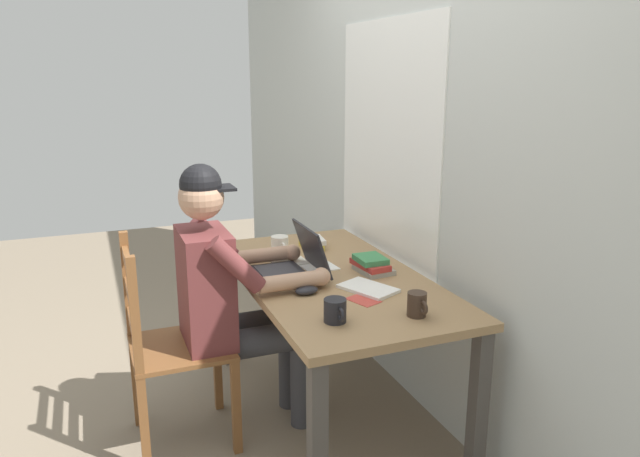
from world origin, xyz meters
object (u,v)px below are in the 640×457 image
seated_person (230,289)px  coffee_mug_spare (417,304)px  coffee_mug_dark (335,311)px  laptop (293,264)px  computer_mouse (307,290)px  book_stack_side (312,243)px  wooden_chair (168,346)px  book_stack_main (371,265)px  desk (331,293)px  landscape_photo_print (363,300)px  coffee_mug_white (280,246)px

seated_person → coffee_mug_spare: bearing=43.6°
coffee_mug_dark → seated_person: bearing=-153.6°
laptop → computer_mouse: 0.25m
computer_mouse → coffee_mug_spare: size_ratio=0.90×
coffee_mug_dark → book_stack_side: bearing=164.4°
wooden_chair → book_stack_main: bearing=85.0°
desk → coffee_mug_spare: (0.56, 0.12, 0.13)m
wooden_chair → computer_mouse: bearing=66.4°
laptop → book_stack_side: 0.45m
coffee_mug_spare → landscape_photo_print: (-0.22, -0.12, -0.05)m
coffee_mug_spare → computer_mouse: bearing=-139.9°
wooden_chair → coffee_mug_white: wooden_chair is taller
book_stack_main → seated_person: bearing=-97.1°
computer_mouse → coffee_mug_white: bearing=173.4°
wooden_chair → coffee_mug_white: (-0.33, 0.62, 0.30)m
laptop → coffee_mug_white: bearing=172.9°
laptop → coffee_mug_dark: size_ratio=2.69×
laptop → coffee_mug_white: (-0.32, 0.04, -0.00)m
computer_mouse → coffee_mug_spare: bearing=40.1°
coffee_mug_spare → book_stack_main: bearing=172.6°
book_stack_side → laptop: bearing=-31.8°
computer_mouse → desk: bearing=134.9°
desk → seated_person: seated_person is taller
wooden_chair → landscape_photo_print: bearing=62.2°
wooden_chair → laptop: bearing=90.4°
wooden_chair → laptop: (-0.00, 0.58, 0.30)m
seated_person → landscape_photo_print: (0.39, 0.46, 0.03)m
coffee_mug_white → book_stack_side: coffee_mug_white is taller
coffee_mug_dark → book_stack_side: coffee_mug_dark is taller
seated_person → coffee_mug_spare: size_ratio=11.09×
computer_mouse → landscape_photo_print: computer_mouse is taller
laptop → coffee_mug_spare: laptop is taller
coffee_mug_dark → coffee_mug_spare: size_ratio=1.10×
coffee_mug_dark → coffee_mug_spare: 0.32m
laptop → desk: bearing=71.7°
desk → coffee_mug_dark: bearing=-21.0°
computer_mouse → coffee_mug_dark: bearing=0.2°
computer_mouse → coffee_mug_white: size_ratio=0.80×
wooden_chair → coffee_mug_dark: 0.83m
coffee_mug_spare → book_stack_side: size_ratio=0.64×
desk → coffee_mug_white: coffee_mug_white is taller
coffee_mug_dark → coffee_mug_spare: coffee_mug_spare is taller
desk → landscape_photo_print: size_ratio=11.32×
coffee_mug_white → coffee_mug_dark: (0.87, -0.07, -0.00)m
laptop → landscape_photo_print: size_ratio=2.54×
seated_person → book_stack_main: seated_person is taller
desk → book_stack_main: bearing=80.8°
seated_person → wooden_chair: (-0.00, -0.28, -0.22)m
desk → book_stack_side: (-0.44, 0.07, 0.11)m
landscape_photo_print → computer_mouse: bearing=-148.6°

